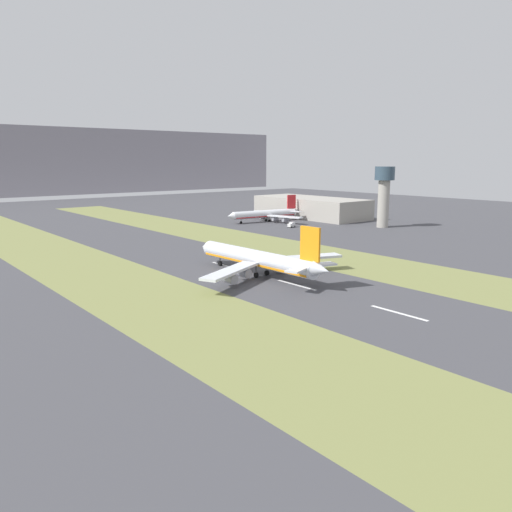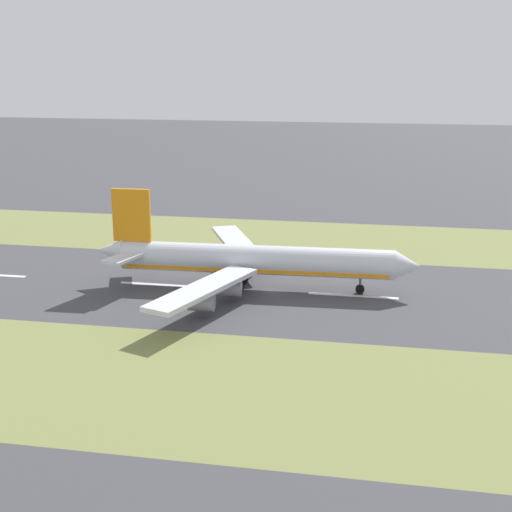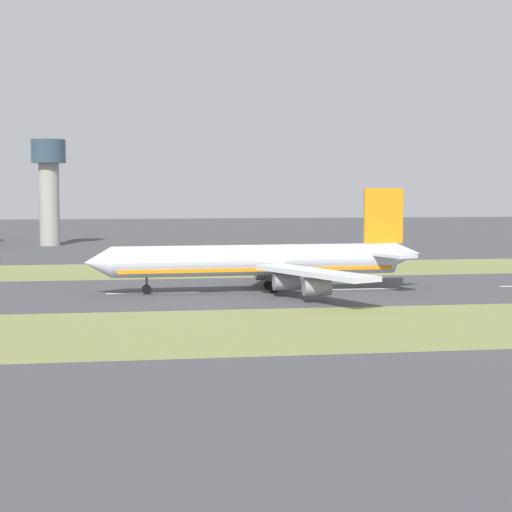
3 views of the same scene
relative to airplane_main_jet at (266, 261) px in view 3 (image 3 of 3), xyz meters
name	(u,v)px [view 3 (image 3 of 3)]	position (x,y,z in m)	size (l,w,h in m)	color
ground_plane	(239,291)	(0.95, 5.12, -6.02)	(800.00, 800.00, 0.00)	#424247
grass_median_west	(280,328)	(-44.05, 5.12, -6.02)	(40.00, 600.00, 0.01)	olive
grass_median_east	(215,270)	(45.95, 5.12, -6.02)	(40.00, 600.00, 0.01)	olive
centreline_dash_mid	(354,289)	(0.95, -18.10, -6.01)	(1.20, 18.00, 0.01)	silver
centreline_dash_far	(153,293)	(0.95, 21.90, -6.01)	(1.20, 18.00, 0.01)	silver
airplane_main_jet	(266,261)	(0.00, 0.00, 0.00)	(64.09, 67.16, 20.20)	silver
control_tower	(49,180)	(143.47, 53.28, 16.86)	(12.00, 12.00, 37.11)	#A39E93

